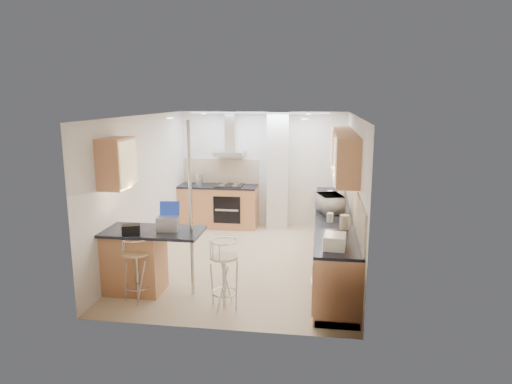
# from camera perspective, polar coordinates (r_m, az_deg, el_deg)

# --- Properties ---
(ground) EXTENTS (4.80, 4.80, 0.00)m
(ground) POSITION_cam_1_polar(r_m,az_deg,el_deg) (8.03, -1.30, -8.63)
(ground) COLOR #CCB188
(ground) RESTS_ON ground
(room_shell) EXTENTS (3.64, 4.84, 2.51)m
(room_shell) POSITION_cam_1_polar(r_m,az_deg,el_deg) (7.95, 1.40, 2.68)
(room_shell) COLOR white
(room_shell) RESTS_ON ground
(right_counter) EXTENTS (0.63, 4.40, 0.92)m
(right_counter) POSITION_cam_1_polar(r_m,az_deg,el_deg) (7.78, 9.70, -5.87)
(right_counter) COLOR #C5804E
(right_counter) RESTS_ON ground
(back_counter) EXTENTS (1.70, 0.63, 0.92)m
(back_counter) POSITION_cam_1_polar(r_m,az_deg,el_deg) (10.04, -4.72, -1.73)
(back_counter) COLOR #C5804E
(back_counter) RESTS_ON ground
(peninsula) EXTENTS (1.47, 0.72, 0.94)m
(peninsula) POSITION_cam_1_polar(r_m,az_deg,el_deg) (6.83, -12.81, -8.42)
(peninsula) COLOR #C5804E
(peninsula) RESTS_ON ground
(microwave) EXTENTS (0.51, 0.62, 0.30)m
(microwave) POSITION_cam_1_polar(r_m,az_deg,el_deg) (7.67, 9.28, -1.41)
(microwave) COLOR silver
(microwave) RESTS_ON right_counter
(laptop) EXTENTS (0.32, 0.26, 0.20)m
(laptop) POSITION_cam_1_polar(r_m,az_deg,el_deg) (6.58, -10.95, -3.91)
(laptop) COLOR #95989D
(laptop) RESTS_ON peninsula
(bag) EXTENTS (0.28, 0.24, 0.13)m
(bag) POSITION_cam_1_polar(r_m,az_deg,el_deg) (6.56, -15.36, -4.51)
(bag) COLOR black
(bag) RESTS_ON peninsula
(bar_stool_near) EXTENTS (0.41, 0.41, 0.92)m
(bar_stool_near) POSITION_cam_1_polar(r_m,az_deg,el_deg) (6.61, -14.66, -9.31)
(bar_stool_near) COLOR #DBBD76
(bar_stool_near) RESTS_ON ground
(bar_stool_end) EXTENTS (0.55, 0.55, 0.96)m
(bar_stool_end) POSITION_cam_1_polar(r_m,az_deg,el_deg) (6.21, -4.00, -10.18)
(bar_stool_end) COLOR #DBBD76
(bar_stool_end) RESTS_ON ground
(jar_a) EXTENTS (0.13, 0.13, 0.19)m
(jar_a) POSITION_cam_1_polar(r_m,az_deg,el_deg) (8.76, 10.57, -0.18)
(jar_a) COLOR white
(jar_a) RESTS_ON right_counter
(jar_b) EXTENTS (0.14, 0.14, 0.15)m
(jar_b) POSITION_cam_1_polar(r_m,az_deg,el_deg) (8.71, 9.26, -0.32)
(jar_b) COLOR white
(jar_b) RESTS_ON right_counter
(jar_c) EXTENTS (0.15, 0.15, 0.21)m
(jar_c) POSITION_cam_1_polar(r_m,az_deg,el_deg) (6.74, 10.99, -3.71)
(jar_c) COLOR beige
(jar_c) RESTS_ON right_counter
(jar_d) EXTENTS (0.13, 0.13, 0.14)m
(jar_d) POSITION_cam_1_polar(r_m,az_deg,el_deg) (7.09, 9.23, -3.16)
(jar_d) COLOR silver
(jar_d) RESTS_ON right_counter
(bread_bin) EXTENTS (0.30, 0.36, 0.18)m
(bread_bin) POSITION_cam_1_polar(r_m,az_deg,el_deg) (5.88, 9.82, -6.11)
(bread_bin) COLOR white
(bread_bin) RESTS_ON right_counter
(kettle) EXTENTS (0.16, 0.16, 0.23)m
(kettle) POSITION_cam_1_polar(r_m,az_deg,el_deg) (10.07, -7.13, 1.61)
(kettle) COLOR silver
(kettle) RESTS_ON back_counter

